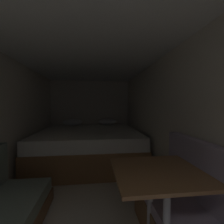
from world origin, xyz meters
name	(u,v)px	position (x,y,z in m)	size (l,w,h in m)	color
ground_plane	(87,191)	(0.00, 1.77, 0.00)	(6.68, 6.68, 0.00)	beige
wall_back	(91,114)	(0.00, 4.14, 1.01)	(2.40, 0.05, 2.02)	beige
wall_right	(162,123)	(1.18, 1.77, 1.01)	(0.05, 4.68, 2.02)	beige
ceiling_slab	(85,52)	(0.00, 1.77, 2.05)	(2.40, 4.68, 0.05)	white
bed	(89,145)	(0.00, 3.04, 0.36)	(2.18, 2.08, 0.90)	olive
dinette_table	(157,184)	(0.62, 0.66, 0.66)	(0.68, 0.62, 0.78)	brown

